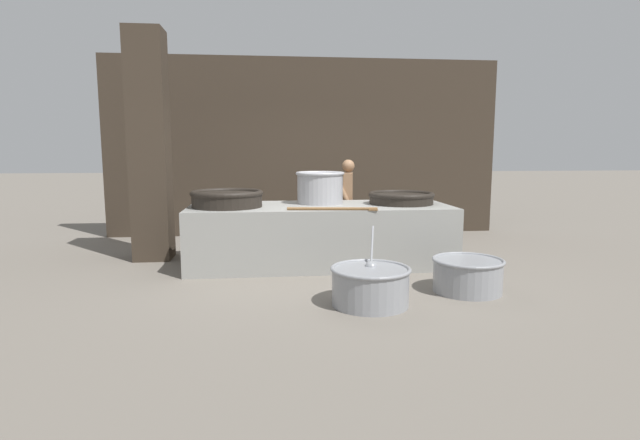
{
  "coord_description": "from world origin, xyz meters",
  "views": [
    {
      "loc": [
        -0.76,
        -7.05,
        1.64
      ],
      "look_at": [
        0.0,
        0.0,
        0.64
      ],
      "focal_mm": 28.0,
      "sensor_mm": 36.0,
      "label": 1
    }
  ],
  "objects_px": {
    "prep_bowl_vegetables": "(370,284)",
    "prep_bowl_meat": "(468,274)",
    "stock_pot": "(320,187)",
    "giant_wok_far": "(401,198)",
    "cook": "(347,201)",
    "giant_wok_near": "(227,198)"
  },
  "relations": [
    {
      "from": "stock_pot",
      "to": "prep_bowl_meat",
      "type": "distance_m",
      "value": 2.57
    },
    {
      "from": "stock_pot",
      "to": "cook",
      "type": "xyz_separation_m",
      "value": [
        0.54,
        0.76,
        -0.3
      ]
    },
    {
      "from": "cook",
      "to": "prep_bowl_vegetables",
      "type": "relative_size",
      "value": 1.35
    },
    {
      "from": "prep_bowl_vegetables",
      "to": "prep_bowl_meat",
      "type": "relative_size",
      "value": 1.33
    },
    {
      "from": "giant_wok_near",
      "to": "cook",
      "type": "height_order",
      "value": "cook"
    },
    {
      "from": "giant_wok_far",
      "to": "prep_bowl_vegetables",
      "type": "relative_size",
      "value": 0.88
    },
    {
      "from": "prep_bowl_vegetables",
      "to": "prep_bowl_meat",
      "type": "height_order",
      "value": "prep_bowl_vegetables"
    },
    {
      "from": "giant_wok_near",
      "to": "stock_pot",
      "type": "relative_size",
      "value": 1.4
    },
    {
      "from": "stock_pot",
      "to": "cook",
      "type": "height_order",
      "value": "cook"
    },
    {
      "from": "giant_wok_near",
      "to": "prep_bowl_vegetables",
      "type": "xyz_separation_m",
      "value": [
        1.63,
        -1.92,
        -0.75
      ]
    },
    {
      "from": "giant_wok_near",
      "to": "prep_bowl_meat",
      "type": "relative_size",
      "value": 1.22
    },
    {
      "from": "cook",
      "to": "prep_bowl_vegetables",
      "type": "height_order",
      "value": "cook"
    },
    {
      "from": "giant_wok_near",
      "to": "cook",
      "type": "relative_size",
      "value": 0.68
    },
    {
      "from": "stock_pot",
      "to": "prep_bowl_meat",
      "type": "relative_size",
      "value": 0.87
    },
    {
      "from": "prep_bowl_meat",
      "to": "giant_wok_far",
      "type": "bearing_deg",
      "value": 101.7
    },
    {
      "from": "giant_wok_far",
      "to": "prep_bowl_vegetables",
      "type": "distance_m",
      "value": 2.34
    },
    {
      "from": "giant_wok_near",
      "to": "stock_pot",
      "type": "xyz_separation_m",
      "value": [
        1.33,
        0.32,
        0.12
      ]
    },
    {
      "from": "giant_wok_far",
      "to": "prep_bowl_vegetables",
      "type": "bearing_deg",
      "value": -113.3
    },
    {
      "from": "giant_wok_near",
      "to": "giant_wok_far",
      "type": "relative_size",
      "value": 1.04
    },
    {
      "from": "giant_wok_far",
      "to": "prep_bowl_vegetables",
      "type": "height_order",
      "value": "giant_wok_far"
    },
    {
      "from": "cook",
      "to": "prep_bowl_vegetables",
      "type": "bearing_deg",
      "value": 96.59
    },
    {
      "from": "giant_wok_near",
      "to": "prep_bowl_vegetables",
      "type": "height_order",
      "value": "giant_wok_near"
    }
  ]
}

